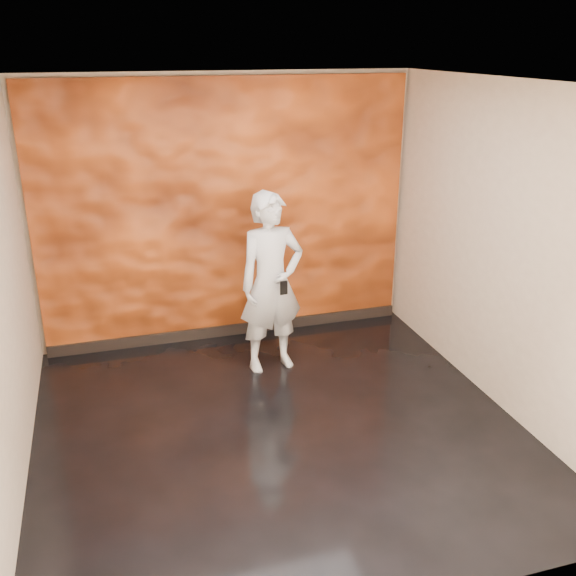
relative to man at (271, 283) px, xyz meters
name	(u,v)px	position (x,y,z in m)	size (l,w,h in m)	color
room	(278,272)	(-0.24, -1.08, 0.51)	(4.02, 4.02, 2.81)	black
feature_wall	(227,214)	(-0.24, 0.88, 0.49)	(3.90, 0.06, 2.75)	orange
baseboard	(232,330)	(-0.24, 0.84, -0.83)	(3.90, 0.04, 0.12)	black
man	(271,283)	(0.00, 0.00, 0.00)	(0.65, 0.43, 1.78)	#A7ADB6
phone	(284,288)	(0.04, -0.27, 0.05)	(0.07, 0.01, 0.13)	black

